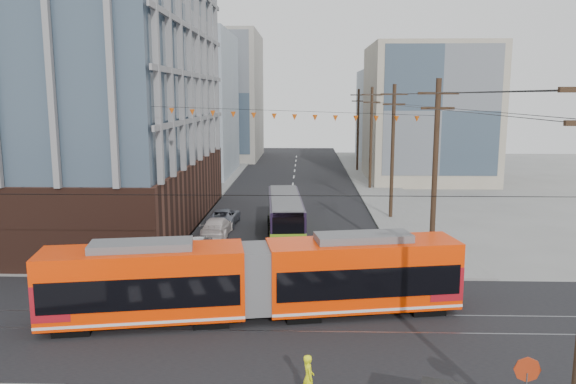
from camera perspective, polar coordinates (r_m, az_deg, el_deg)
name	(u,v)px	position (r m, az deg, el deg)	size (l,w,h in m)	color
ground	(270,364)	(22.32, -1.89, -17.05)	(160.00, 160.00, 0.00)	slate
bg_bldg_nw_near	(161,104)	(74.18, -12.76, 8.67)	(18.00, 16.00, 18.00)	#8C99A5
bg_bldg_ne_near	(428,114)	(69.49, 14.01, 7.74)	(14.00, 14.00, 16.00)	gray
bg_bldg_nw_far	(210,96)	(93.15, -7.90, 9.60)	(16.00, 18.00, 20.00)	gray
bg_bldg_ne_far	(412,116)	(89.51, 12.52, 7.54)	(16.00, 16.00, 14.00)	#8C99A5
utility_pole_far	(358,130)	(76.36, 7.11, 6.23)	(0.30, 0.30, 11.00)	black
streetcar	(256,279)	(25.86, -3.29, -8.86)	(18.83, 2.65, 3.63)	#F73100
city_bus	(285,216)	(40.44, -0.29, -2.46)	(2.32, 10.71, 3.03)	black
parked_car_silver	(192,248)	(35.19, -9.69, -5.65)	(1.71, 4.90, 1.62)	#A3A5A6
parked_car_white	(217,226)	(41.33, -7.19, -3.48)	(1.86, 4.58, 1.33)	silver
parked_car_grey	(224,216)	(44.65, -6.56, -2.48)	(2.19, 4.75, 1.32)	slate
pedestrian	(308,378)	(19.68, 2.09, -18.32)	(0.58, 0.38, 1.60)	#F1F610
jersey_barrier	(418,255)	(35.64, 13.03, -6.22)	(0.94, 4.16, 0.83)	slate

